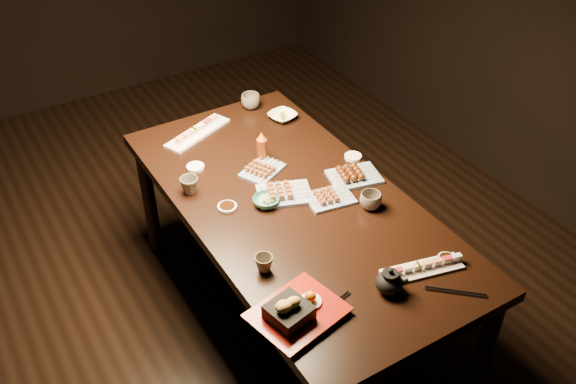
# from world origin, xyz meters

# --- Properties ---
(ground) EXTENTS (5.00, 5.00, 0.00)m
(ground) POSITION_xyz_m (0.00, 0.00, 0.00)
(ground) COLOR black
(ground) RESTS_ON ground
(dining_table) EXTENTS (1.14, 1.91, 0.75)m
(dining_table) POSITION_xyz_m (0.23, -0.30, 0.38)
(dining_table) COLOR black
(dining_table) RESTS_ON ground
(sushi_platter_near) EXTENTS (0.33, 0.16, 0.04)m
(sushi_platter_near) POSITION_xyz_m (0.43, -0.91, 0.77)
(sushi_platter_near) COLOR white
(sushi_platter_near) RESTS_ON dining_table
(sushi_platter_far) EXTENTS (0.39, 0.24, 0.05)m
(sushi_platter_far) POSITION_xyz_m (0.11, 0.42, 0.77)
(sushi_platter_far) COLOR white
(sushi_platter_far) RESTS_ON dining_table
(yakitori_plate_center) EXTENTS (0.28, 0.24, 0.06)m
(yakitori_plate_center) POSITION_xyz_m (0.22, -0.24, 0.78)
(yakitori_plate_center) COLOR #828EB6
(yakitori_plate_center) RESTS_ON dining_table
(yakitori_plate_right) EXTENTS (0.22, 0.18, 0.05)m
(yakitori_plate_right) POSITION_xyz_m (0.37, -0.37, 0.78)
(yakitori_plate_right) COLOR #828EB6
(yakitori_plate_right) RESTS_ON dining_table
(yakitori_plate_left) EXTENTS (0.24, 0.21, 0.05)m
(yakitori_plate_left) POSITION_xyz_m (0.22, -0.03, 0.77)
(yakitori_plate_left) COLOR #828EB6
(yakitori_plate_left) RESTS_ON dining_table
(tsukune_plate) EXTENTS (0.26, 0.21, 0.06)m
(tsukune_plate) POSITION_xyz_m (0.56, -0.29, 0.78)
(tsukune_plate) COLOR #828EB6
(tsukune_plate) RESTS_ON dining_table
(edamame_bowl_green) EXTENTS (0.14, 0.14, 0.04)m
(edamame_bowl_green) POSITION_xyz_m (0.12, -0.25, 0.77)
(edamame_bowl_green) COLOR #2A8167
(edamame_bowl_green) RESTS_ON dining_table
(edamame_bowl_cream) EXTENTS (0.16, 0.16, 0.03)m
(edamame_bowl_cream) POSITION_xyz_m (0.55, 0.33, 0.77)
(edamame_bowl_cream) COLOR #F7EDCA
(edamame_bowl_cream) RESTS_ON dining_table
(tempura_tray) EXTENTS (0.36, 0.31, 0.11)m
(tempura_tray) POSITION_xyz_m (-0.10, -0.86, 0.81)
(tempura_tray) COLOR black
(tempura_tray) RESTS_ON dining_table
(teacup_near_left) EXTENTS (0.08, 0.08, 0.07)m
(teacup_near_left) POSITION_xyz_m (-0.09, -0.60, 0.78)
(teacup_near_left) COLOR brown
(teacup_near_left) RESTS_ON dining_table
(teacup_mid_right) EXTENTS (0.11, 0.11, 0.07)m
(teacup_mid_right) POSITION_xyz_m (0.49, -0.50, 0.79)
(teacup_mid_right) COLOR brown
(teacup_mid_right) RESTS_ON dining_table
(teacup_far_left) EXTENTS (0.10, 0.10, 0.08)m
(teacup_far_left) POSITION_xyz_m (-0.13, -0.00, 0.79)
(teacup_far_left) COLOR brown
(teacup_far_left) RESTS_ON dining_table
(teacup_far_right) EXTENTS (0.11, 0.11, 0.08)m
(teacup_far_right) POSITION_xyz_m (0.46, 0.51, 0.79)
(teacup_far_right) COLOR brown
(teacup_far_right) RESTS_ON dining_table
(teapot) EXTENTS (0.17, 0.17, 0.10)m
(teapot) POSITION_xyz_m (0.25, -0.93, 0.80)
(teapot) COLOR black
(teapot) RESTS_ON dining_table
(condiment_bottle) EXTENTS (0.06, 0.06, 0.15)m
(condiment_bottle) POSITION_xyz_m (0.27, 0.06, 0.82)
(condiment_bottle) COLOR #62280D
(condiment_bottle) RESTS_ON dining_table
(sauce_dish_west) EXTENTS (0.11, 0.11, 0.01)m
(sauce_dish_west) POSITION_xyz_m (-0.04, -0.19, 0.76)
(sauce_dish_west) COLOR white
(sauce_dish_west) RESTS_ON dining_table
(sauce_dish_east) EXTENTS (0.11, 0.11, 0.01)m
(sauce_dish_east) POSITION_xyz_m (0.65, -0.16, 0.76)
(sauce_dish_east) COLOR white
(sauce_dish_east) RESTS_ON dining_table
(sauce_dish_se) EXTENTS (0.09, 0.09, 0.01)m
(sauce_dish_se) POSITION_xyz_m (0.54, -0.92, 0.76)
(sauce_dish_se) COLOR white
(sauce_dish_se) RESTS_ON dining_table
(sauce_dish_nw) EXTENTS (0.10, 0.10, 0.01)m
(sauce_dish_nw) POSITION_xyz_m (-0.03, 0.15, 0.76)
(sauce_dish_nw) COLOR white
(sauce_dish_nw) RESTS_ON dining_table
(chopsticks_near) EXTENTS (0.20, 0.07, 0.01)m
(chopsticks_near) POSITION_xyz_m (0.02, -0.89, 0.75)
(chopsticks_near) COLOR black
(chopsticks_near) RESTS_ON dining_table
(chopsticks_se) EXTENTS (0.18, 0.16, 0.01)m
(chopsticks_se) POSITION_xyz_m (0.45, -1.06, 0.75)
(chopsticks_se) COLOR black
(chopsticks_se) RESTS_ON dining_table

